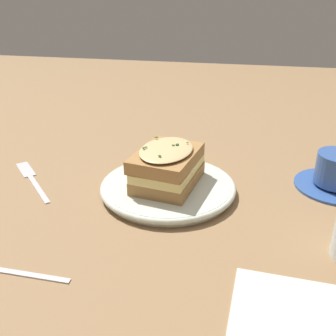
{
  "coord_description": "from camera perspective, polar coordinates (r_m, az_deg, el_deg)",
  "views": [
    {
      "loc": [
        -0.55,
        -0.11,
        0.33
      ],
      "look_at": [
        0.03,
        0.01,
        0.05
      ],
      "focal_mm": 42.0,
      "sensor_mm": 36.0,
      "label": 1
    }
  ],
  "objects": [
    {
      "name": "ground_plane",
      "position": [
        0.65,
        0.68,
        -4.69
      ],
      "size": [
        2.4,
        2.4,
        0.0
      ],
      "primitive_type": "plane",
      "color": "olive"
    },
    {
      "name": "dinner_plate",
      "position": [
        0.67,
        0.0,
        -2.79
      ],
      "size": [
        0.23,
        0.23,
        0.02
      ],
      "color": "silver",
      "rests_on": "ground_plane"
    },
    {
      "name": "sandwich",
      "position": [
        0.66,
        -0.1,
        0.29
      ],
      "size": [
        0.14,
        0.12,
        0.07
      ],
      "rotation": [
        0.0,
        0.0,
        6.12
      ],
      "color": "#A37542",
      "rests_on": "dinner_plate"
    },
    {
      "name": "fork",
      "position": [
        0.77,
        -19.38,
        -1.09
      ],
      "size": [
        0.14,
        0.14,
        0.0
      ],
      "rotation": [
        0.0,
        0.0,
        5.47
      ],
      "color": "silver",
      "rests_on": "ground_plane"
    },
    {
      "name": "napkin",
      "position": [
        0.47,
        16.97,
        -20.69
      ],
      "size": [
        0.16,
        0.13,
        0.0
      ],
      "primitive_type": "cube",
      "rotation": [
        0.0,
        0.0,
        -0.06
      ],
      "color": "silver",
      "rests_on": "ground_plane"
    }
  ]
}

